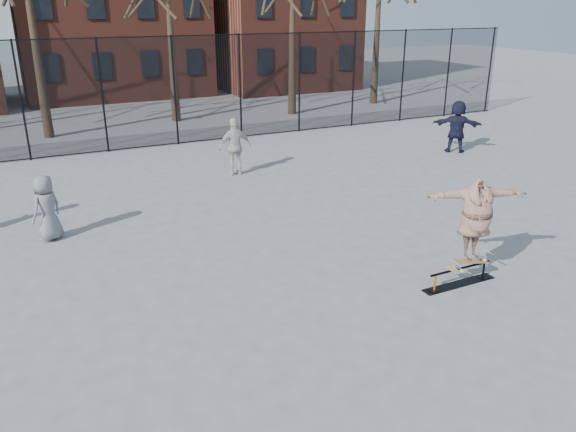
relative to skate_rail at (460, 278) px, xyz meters
name	(u,v)px	position (x,y,z in m)	size (l,w,h in m)	color
ground	(314,304)	(-2.88, 0.56, -0.14)	(100.00, 100.00, 0.00)	slate
skate_rail	(460,278)	(0.00, 0.00, 0.00)	(1.63, 0.25, 0.36)	black
skateboard	(470,263)	(0.22, 0.00, 0.27)	(0.89, 0.21, 0.11)	olive
skater	(475,222)	(0.22, 0.00, 1.12)	(1.95, 0.53, 1.58)	#45327E
bystander_grey	(47,208)	(-6.85, 5.84, 0.62)	(0.74, 0.48, 1.52)	slate
bystander_white	(235,147)	(-1.17, 8.80, 0.75)	(1.05, 0.44, 1.79)	beige
bystander_navy	(457,126)	(7.00, 7.99, 0.79)	(1.73, 0.55, 1.87)	black
fence	(142,92)	(-2.89, 13.56, 1.91)	(34.03, 0.07, 4.00)	black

